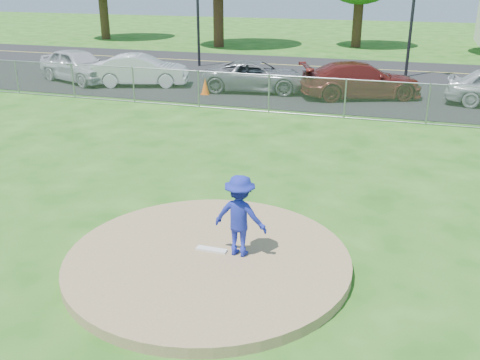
% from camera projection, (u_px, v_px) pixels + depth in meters
% --- Properties ---
extents(ground, '(120.00, 120.00, 0.00)m').
position_uv_depth(ground, '(308.00, 129.00, 19.09)').
color(ground, '#1F5512').
rests_on(ground, ground).
extents(pitchers_mound, '(5.40, 5.40, 0.20)m').
position_uv_depth(pitchers_mound, '(208.00, 260.00, 10.17)').
color(pitchers_mound, '#90754F').
rests_on(pitchers_mound, ground).
extents(pitching_rubber, '(0.60, 0.15, 0.04)m').
position_uv_depth(pitching_rubber, '(212.00, 250.00, 10.30)').
color(pitching_rubber, white).
rests_on(pitching_rubber, pitchers_mound).
extents(chain_link_fence, '(40.00, 0.06, 1.50)m').
position_uv_depth(chain_link_fence, '(319.00, 97.00, 20.60)').
color(chain_link_fence, gray).
rests_on(chain_link_fence, ground).
extents(parking_lot, '(50.00, 8.00, 0.01)m').
position_uv_depth(parking_lot, '(335.00, 93.00, 24.86)').
color(parking_lot, black).
rests_on(parking_lot, ground).
extents(street, '(60.00, 7.00, 0.01)m').
position_uv_depth(street, '(354.00, 68.00, 31.53)').
color(street, black).
rests_on(street, ground).
extents(traffic_signal_left, '(1.28, 0.20, 5.60)m').
position_uv_depth(traffic_signal_left, '(202.00, 8.00, 31.04)').
color(traffic_signal_left, black).
rests_on(traffic_signal_left, ground).
extents(pitcher, '(1.06, 0.66, 1.58)m').
position_uv_depth(pitcher, '(240.00, 216.00, 9.92)').
color(pitcher, '#1C269C').
rests_on(pitcher, pitchers_mound).
extents(traffic_cone, '(0.38, 0.38, 0.74)m').
position_uv_depth(traffic_cone, '(205.00, 86.00, 24.50)').
color(traffic_cone, '#FF640D').
rests_on(traffic_cone, parking_lot).
extents(parked_car_silver, '(5.22, 3.67, 1.65)m').
position_uv_depth(parked_car_silver, '(78.00, 65.00, 27.29)').
color(parked_car_silver, silver).
rests_on(parked_car_silver, parking_lot).
extents(parked_car_white, '(4.86, 2.88, 1.51)m').
position_uv_depth(parked_car_white, '(141.00, 70.00, 26.32)').
color(parked_car_white, silver).
rests_on(parked_car_white, parking_lot).
extents(parked_car_gray, '(5.23, 2.92, 1.38)m').
position_uv_depth(parked_car_gray, '(257.00, 76.00, 25.11)').
color(parked_car_gray, slate).
rests_on(parked_car_gray, parking_lot).
extents(parked_car_darkred, '(5.80, 4.01, 1.56)m').
position_uv_depth(parked_car_darkred, '(361.00, 80.00, 23.72)').
color(parked_car_darkred, '#5B1A16').
rests_on(parked_car_darkred, parking_lot).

